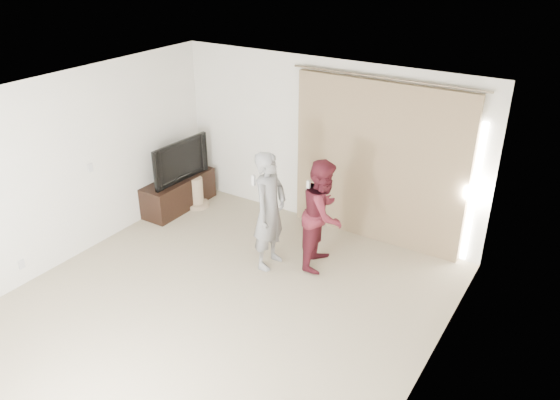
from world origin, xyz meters
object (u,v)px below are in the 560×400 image
(tv_console, at_px, (179,193))
(person_woman, at_px, (323,214))
(person_man, at_px, (270,211))
(tv, at_px, (176,160))

(tv_console, distance_m, person_woman, 2.91)
(tv_console, distance_m, person_man, 2.42)
(tv_console, height_order, tv, tv)
(tv, height_order, person_man, person_man)
(tv, bearing_deg, tv_console, 0.00)
(person_man, distance_m, person_woman, 0.72)
(tv_console, relative_size, tv, 1.17)
(tv_console, xyz_separation_m, person_man, (2.26, -0.67, 0.57))
(tv_console, distance_m, tv, 0.60)
(person_man, bearing_deg, person_woman, 33.63)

